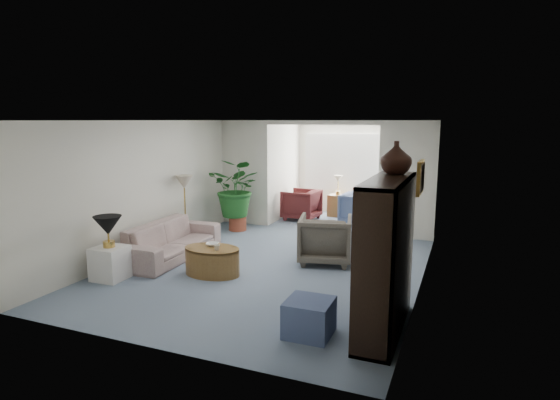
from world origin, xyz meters
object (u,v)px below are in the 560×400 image
at_px(framed_picture, 421,177).
at_px(cabinet_urn, 396,158).
at_px(coffee_cup, 217,248).
at_px(sunroom_table, 338,205).
at_px(table_lamp, 108,225).
at_px(entertainment_cabinet, 386,256).
at_px(coffee_bowl, 212,244).
at_px(sunroom_chair_maroon, 301,205).
at_px(floor_lamp, 184,182).
at_px(ottoman, 309,317).
at_px(end_table, 110,263).
at_px(side_table_dark, 368,246).
at_px(coffee_table, 212,261).
at_px(wingback_chair, 325,239).
at_px(sunroom_chair_blue, 360,209).
at_px(sofa, 171,240).
at_px(plant_pot, 238,223).

distance_m(framed_picture, cabinet_urn, 1.05).
relative_size(coffee_cup, sunroom_table, 0.17).
relative_size(table_lamp, entertainment_cabinet, 0.24).
relative_size(coffee_bowl, sunroom_chair_maroon, 0.24).
distance_m(floor_lamp, ottoman, 4.94).
height_order(end_table, ottoman, end_table).
xyz_separation_m(floor_lamp, sunroom_table, (2.26, 3.69, -0.96)).
relative_size(end_table, sunroom_table, 0.92).
xyz_separation_m(end_table, cabinet_urn, (4.33, 0.33, 1.78)).
bearing_deg(side_table_dark, entertainment_cabinet, -74.46).
relative_size(end_table, table_lamp, 1.20).
bearing_deg(coffee_table, coffee_bowl, 116.57).
distance_m(table_lamp, sunroom_chair_maroon, 5.55).
bearing_deg(coffee_cup, wingback_chair, 46.10).
height_order(coffee_cup, sunroom_chair_blue, sunroom_chair_blue).
bearing_deg(end_table, sunroom_chair_blue, 62.38).
xyz_separation_m(wingback_chair, sunroom_chair_maroon, (-1.60, 3.22, -0.04)).
distance_m(sofa, end_table, 1.37).
distance_m(table_lamp, side_table_dark, 4.40).
distance_m(coffee_bowl, plant_pot, 2.98).
xyz_separation_m(table_lamp, coffee_cup, (1.53, 0.72, -0.38)).
xyz_separation_m(coffee_bowl, cabinet_urn, (3.00, -0.59, 1.57)).
height_order(table_lamp, wingback_chair, table_lamp).
relative_size(table_lamp, ottoman, 0.83).
distance_m(table_lamp, cabinet_urn, 4.50).
xyz_separation_m(framed_picture, entertainment_cabinet, (-0.23, -1.46, -0.78)).
relative_size(table_lamp, floor_lamp, 1.22).
height_order(coffee_bowl, sunroom_chair_blue, sunroom_chair_blue).
height_order(sofa, wingback_chair, wingback_chair).
relative_size(end_table, floor_lamp, 1.47).
distance_m(coffee_table, sunroom_table, 5.34).
xyz_separation_m(end_table, entertainment_cabinet, (4.33, -0.17, 0.66)).
relative_size(end_table, coffee_cup, 5.37).
relative_size(coffee_bowl, ottoman, 0.39).
height_order(wingback_chair, sunroom_chair_maroon, wingback_chair).
height_order(end_table, sunroom_chair_maroon, sunroom_chair_maroon).
height_order(sofa, sunroom_chair_maroon, sunroom_chair_maroon).
bearing_deg(sunroom_chair_maroon, wingback_chair, 31.14).
bearing_deg(coffee_cup, coffee_table, 146.31).
bearing_deg(coffee_table, wingback_chair, 41.07).
height_order(entertainment_cabinet, sunroom_chair_blue, entertainment_cabinet).
relative_size(coffee_table, coffee_cup, 9.67).
distance_m(table_lamp, wingback_chair, 3.64).
bearing_deg(table_lamp, coffee_bowl, 34.69).
height_order(coffee_table, sunroom_table, sunroom_table).
xyz_separation_m(end_table, coffee_cup, (1.53, 0.72, 0.23)).
height_order(framed_picture, coffee_bowl, framed_picture).
distance_m(coffee_bowl, sunroom_table, 5.25).
relative_size(ottoman, sunroom_chair_maroon, 0.63).
xyz_separation_m(coffee_bowl, entertainment_cabinet, (3.00, -1.09, 0.45)).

